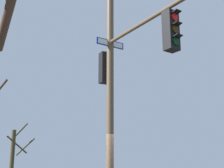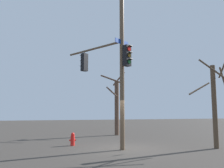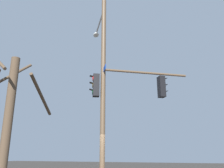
# 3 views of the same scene
# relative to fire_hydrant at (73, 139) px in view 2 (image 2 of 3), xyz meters

# --- Properties ---
(ground_plane) EXTENTS (80.00, 80.00, 0.00)m
(ground_plane) POSITION_rel_fire_hydrant_xyz_m (-2.53, 1.86, -0.34)
(ground_plane) COLOR #39332E
(main_signal_pole_assembly) EXTENTS (3.11, 5.57, 9.64)m
(main_signal_pole_assembly) POSITION_rel_fire_hydrant_xyz_m (-1.90, 1.77, 4.87)
(main_signal_pole_assembly) COLOR brown
(main_signal_pole_assembly) RESTS_ON ground
(fire_hydrant) EXTENTS (0.38, 0.24, 0.73)m
(fire_hydrant) POSITION_rel_fire_hydrant_xyz_m (0.00, 0.00, 0.00)
(fire_hydrant) COLOR red
(fire_hydrant) RESTS_ON ground
(bare_tree_behind_pole) EXTENTS (1.91, 2.26, 4.67)m
(bare_tree_behind_pole) POSITION_rel_fire_hydrant_xyz_m (-7.22, 2.97, 2.11)
(bare_tree_behind_pole) COLOR brown
(bare_tree_behind_pole) RESTS_ON ground
(bare_tree_across_street) EXTENTS (2.17, 2.17, 5.31)m
(bare_tree_across_street) POSITION_rel_fire_hydrant_xyz_m (-3.98, -4.88, 2.12)
(bare_tree_across_street) COLOR brown
(bare_tree_across_street) RESTS_ON ground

